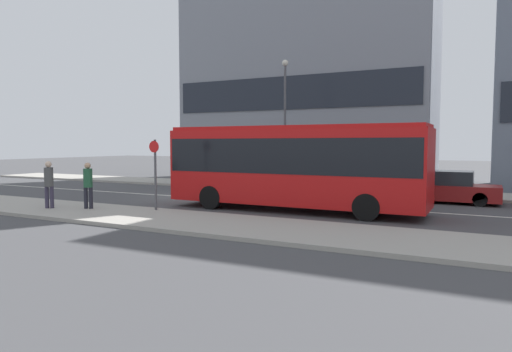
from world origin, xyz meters
TOP-DOWN VIEW (x-y plane):
  - ground_plane at (0.00, 0.00)m, footprint 120.00×120.00m
  - sidewalk_near at (0.00, -6.25)m, footprint 44.00×3.50m
  - sidewalk_far at (0.00, 6.25)m, footprint 44.00×3.50m
  - lane_centerline at (0.00, 0.00)m, footprint 41.80×0.16m
  - apartment_block_left_tower at (0.97, 12.77)m, footprint 17.73×6.61m
  - city_bus at (6.09, -1.95)m, footprint 10.28×2.57m
  - parked_car_0 at (11.28, 3.52)m, footprint 4.46×1.80m
  - pedestrian_near_stop at (-2.40, -6.52)m, footprint 0.34×0.34m
  - pedestrian_down_pavement at (-0.93, -5.91)m, footprint 0.34×0.34m
  - bus_stop_sign at (1.64, -4.99)m, footprint 0.44×0.12m
  - street_lamp at (2.43, 5.60)m, footprint 0.36×0.36m

SIDE VIEW (x-z plane):
  - ground_plane at x=0.00m, z-range 0.00..0.00m
  - lane_centerline at x=0.00m, z-range 0.00..0.01m
  - sidewalk_near at x=0.00m, z-range 0.00..0.13m
  - sidewalk_far at x=0.00m, z-range 0.00..0.13m
  - parked_car_0 at x=11.28m, z-range -0.05..1.39m
  - pedestrian_down_pavement at x=-0.93m, z-range 0.26..2.06m
  - pedestrian_near_stop at x=-2.40m, z-range 0.27..2.12m
  - bus_stop_sign at x=1.64m, z-range 0.36..3.05m
  - city_bus at x=6.09m, z-range 0.25..3.61m
  - street_lamp at x=2.43m, z-range 0.90..8.23m
  - apartment_block_left_tower at x=0.97m, z-range -0.01..21.97m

